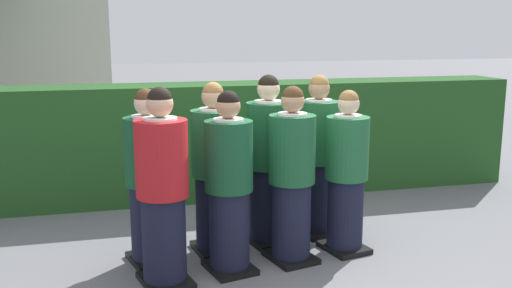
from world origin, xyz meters
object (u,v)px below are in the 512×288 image
object	(u,v)px
student_front_row_1	(229,187)
student_in_red_blazer	(163,193)
student_front_row_3	(346,176)
student_rear_row_2	(268,165)
student_front_row_2	(292,180)
student_rear_row_0	(149,182)
student_rear_row_1	(214,173)
student_rear_row_3	(318,160)

from	to	relation	value
student_front_row_1	student_in_red_blazer	bearing A→B (deg)	-167.16
student_front_row_3	student_rear_row_2	xyz separation A→B (m)	(-0.65, 0.38, 0.06)
student_front_row_2	student_rear_row_2	bearing A→B (deg)	100.01
student_front_row_1	student_front_row_3	xyz separation A→B (m)	(1.15, 0.19, -0.02)
student_front_row_2	student_rear_row_0	distance (m)	1.26
student_in_red_blazer	student_rear_row_1	bearing A→B (deg)	48.78
student_front_row_1	student_front_row_3	distance (m)	1.16
student_rear_row_0	student_rear_row_3	xyz separation A→B (m)	(1.70, 0.35, 0.03)
student_front_row_2	student_front_row_3	xyz separation A→B (m)	(0.56, 0.10, -0.03)
student_rear_row_0	student_rear_row_3	distance (m)	1.74
student_in_red_blazer	student_front_row_2	distance (m)	1.18
student_rear_row_0	student_rear_row_2	distance (m)	1.17
student_rear_row_1	student_rear_row_3	world-z (taller)	student_rear_row_3
student_rear_row_1	student_in_red_blazer	bearing A→B (deg)	-131.22
student_rear_row_2	student_rear_row_3	size ratio (longest dim) A/B	1.01
student_front_row_2	student_rear_row_1	world-z (taller)	student_rear_row_1
student_in_red_blazer	student_rear_row_3	bearing A→B (deg)	27.35
student_in_red_blazer	student_front_row_1	bearing A→B (deg)	12.84
student_rear_row_1	student_rear_row_2	bearing A→B (deg)	10.99
student_front_row_2	student_rear_row_3	world-z (taller)	student_rear_row_3
student_front_row_1	student_rear_row_2	size ratio (longest dim) A/B	0.95
student_in_red_blazer	student_front_row_3	xyz separation A→B (m)	(1.72, 0.32, -0.05)
student_front_row_3	student_in_red_blazer	bearing A→B (deg)	-169.44
student_front_row_1	student_rear_row_3	xyz separation A→B (m)	(1.05, 0.71, 0.03)
student_front_row_1	student_rear_row_0	size ratio (longest dim) A/B	1.00
student_front_row_2	student_rear_row_0	bearing A→B (deg)	167.88
student_front_row_1	student_rear_row_2	world-z (taller)	student_rear_row_2
student_front_row_1	student_rear_row_0	bearing A→B (deg)	151.16
student_front_row_2	student_front_row_3	size ratio (longest dim) A/B	1.04
student_rear_row_1	student_rear_row_3	bearing A→B (deg)	12.42
student_rear_row_0	student_in_red_blazer	bearing A→B (deg)	-80.77
student_front_row_1	student_rear_row_2	distance (m)	0.76
student_front_row_1	student_rear_row_3	bearing A→B (deg)	33.95
student_rear_row_0	student_rear_row_2	world-z (taller)	student_rear_row_2
student_in_red_blazer	student_front_row_1	world-z (taller)	student_in_red_blazer
student_front_row_3	student_rear_row_3	bearing A→B (deg)	100.24
student_rear_row_2	student_rear_row_3	bearing A→B (deg)	13.83
student_front_row_2	student_rear_row_3	bearing A→B (deg)	52.84
student_front_row_2	student_rear_row_3	xyz separation A→B (m)	(0.47, 0.62, 0.02)
student_front_row_1	student_front_row_2	world-z (taller)	student_front_row_2
student_front_row_3	student_rear_row_3	world-z (taller)	student_rear_row_3
student_front_row_3	student_front_row_1	bearing A→B (deg)	-170.58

